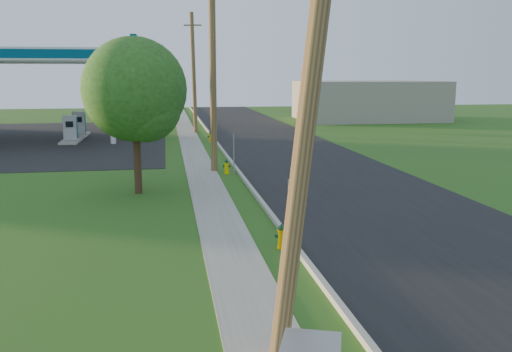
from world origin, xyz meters
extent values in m
plane|color=#2A521C|center=(0.00, 0.00, 0.00)|extent=(140.00, 140.00, 0.00)
cube|color=black|center=(4.50, 10.00, 0.01)|extent=(8.00, 120.00, 0.02)
cube|color=#A29F94|center=(0.50, 10.00, 0.07)|extent=(0.15, 120.00, 0.15)
cube|color=gray|center=(-1.25, 10.00, 0.01)|extent=(1.50, 120.00, 0.03)
cylinder|color=brown|center=(-0.60, -1.00, 4.75)|extent=(1.31, 0.32, 9.48)
cylinder|color=brown|center=(-0.60, 17.00, 4.90)|extent=(0.32, 0.32, 9.80)
cylinder|color=brown|center=(-0.60, 35.00, 4.75)|extent=(0.49, 0.32, 9.50)
cube|color=brown|center=(-0.60, 35.00, 8.50)|extent=(1.40, 0.10, 0.12)
cube|color=gray|center=(0.25, 4.20, 1.00)|extent=(0.05, 0.04, 2.00)
cube|color=gray|center=(0.25, 16.00, 1.00)|extent=(0.05, 0.04, 2.00)
cube|color=gray|center=(0.25, 28.20, 1.00)|extent=(0.05, 0.04, 2.00)
cylinder|color=silver|center=(-6.50, 28.70, 2.75)|extent=(0.36, 0.36, 5.50)
cylinder|color=silver|center=(-6.50, 35.30, 2.75)|extent=(0.36, 0.36, 5.50)
cube|color=silver|center=(-14.00, 32.00, 5.95)|extent=(18.00, 9.00, 0.90)
cube|color=#004968|center=(-14.00, 32.00, 5.95)|extent=(18.15, 9.15, 0.63)
cube|color=silver|center=(-14.00, 32.00, 5.63)|extent=(18.18, 9.18, 0.10)
cube|color=#A29F94|center=(-9.50, 30.00, 0.09)|extent=(1.20, 3.20, 0.18)
cube|color=#9EA0A3|center=(-9.50, 30.00, 1.05)|extent=(0.90, 0.50, 1.70)
cube|color=#004968|center=(-9.50, 30.00, 1.05)|extent=(0.94, 0.40, 1.50)
cube|color=black|center=(-9.50, 29.73, 1.30)|extent=(0.50, 0.02, 0.40)
cube|color=#A29F94|center=(-9.50, 34.00, 0.09)|extent=(1.20, 3.20, 0.18)
cube|color=#9EA0A3|center=(-9.50, 34.00, 1.05)|extent=(0.90, 0.50, 1.70)
cube|color=#004968|center=(-9.50, 34.00, 1.05)|extent=(0.94, 0.40, 1.50)
cube|color=black|center=(-9.50, 33.73, 1.30)|extent=(0.50, 0.02, 0.40)
cylinder|color=gray|center=(-4.50, 22.50, 2.50)|extent=(0.24, 0.24, 5.00)
cube|color=silver|center=(-4.50, 22.50, 5.80)|extent=(0.30, 2.00, 2.00)
cube|color=#004968|center=(-4.50, 22.50, 6.60)|extent=(0.34, 2.04, 0.50)
cube|color=gray|center=(18.00, 45.00, 2.00)|extent=(14.00, 10.00, 4.00)
cylinder|color=#372112|center=(-4.05, 12.44, 1.58)|extent=(0.30, 0.30, 3.17)
sphere|color=#264816|center=(-4.05, 12.44, 4.12)|extent=(4.05, 4.05, 4.05)
sphere|color=#264816|center=(-3.65, 12.14, 3.48)|extent=(2.79, 2.79, 2.79)
cylinder|color=#372112|center=(-4.47, 43.12, 1.71)|extent=(0.30, 0.30, 3.42)
sphere|color=#264816|center=(-4.47, 43.12, 4.44)|extent=(4.37, 4.37, 4.37)
sphere|color=#264816|center=(-4.07, 42.82, 3.76)|extent=(3.01, 3.01, 3.01)
cylinder|color=#E1A500|center=(0.15, 4.63, 0.03)|extent=(0.26, 0.26, 0.06)
cylinder|color=#E1A500|center=(0.15, 4.63, 0.28)|extent=(0.20, 0.20, 0.55)
cylinder|color=#E1A500|center=(0.15, 4.63, 0.52)|extent=(0.26, 0.26, 0.04)
sphere|color=#0B3919|center=(0.15, 4.63, 0.55)|extent=(0.21, 0.21, 0.21)
cylinder|color=#0B3919|center=(0.15, 4.63, 0.67)|extent=(0.05, 0.05, 0.06)
cylinder|color=#0B3919|center=(0.10, 4.51, 0.35)|extent=(0.14, 0.14, 0.10)
cylinder|color=#0B3919|center=(0.03, 4.68, 0.35)|extent=(0.12, 0.11, 0.08)
cylinder|color=#0B3919|center=(0.27, 4.57, 0.35)|extent=(0.12, 0.11, 0.08)
cylinder|color=#FDD700|center=(-0.08, 16.19, 0.03)|extent=(0.26, 0.26, 0.06)
cylinder|color=#FDD700|center=(-0.08, 16.19, 0.28)|extent=(0.20, 0.20, 0.55)
cylinder|color=#FDD700|center=(-0.08, 16.19, 0.52)|extent=(0.26, 0.26, 0.04)
sphere|color=#06371B|center=(-0.08, 16.19, 0.55)|extent=(0.21, 0.21, 0.21)
cylinder|color=#06371B|center=(-0.08, 16.19, 0.66)|extent=(0.05, 0.05, 0.06)
cylinder|color=#06371B|center=(-0.13, 16.07, 0.35)|extent=(0.14, 0.14, 0.10)
cylinder|color=#06371B|center=(-0.20, 16.24, 0.35)|extent=(0.12, 0.11, 0.08)
cylinder|color=#06371B|center=(0.04, 16.14, 0.35)|extent=(0.12, 0.11, 0.08)
cylinder|color=gold|center=(0.17, 28.76, 0.03)|extent=(0.28, 0.28, 0.06)
cylinder|color=gold|center=(0.17, 28.76, 0.30)|extent=(0.22, 0.22, 0.61)
cylinder|color=gold|center=(0.17, 28.76, 0.57)|extent=(0.28, 0.28, 0.04)
sphere|color=#063C1A|center=(0.17, 28.76, 0.61)|extent=(0.23, 0.23, 0.23)
cylinder|color=#063C1A|center=(0.17, 28.76, 0.73)|extent=(0.05, 0.05, 0.06)
cylinder|color=#063C1A|center=(0.16, 28.62, 0.38)|extent=(0.12, 0.13, 0.11)
cylinder|color=#063C1A|center=(0.03, 28.77, 0.38)|extent=(0.11, 0.10, 0.09)
cylinder|color=#063C1A|center=(0.31, 28.75, 0.38)|extent=(0.11, 0.10, 0.09)
cube|color=gray|center=(-1.28, -3.65, 1.55)|extent=(0.96, 1.10, 0.04)
camera|label=1|loc=(-2.85, -9.28, 4.70)|focal=38.00mm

